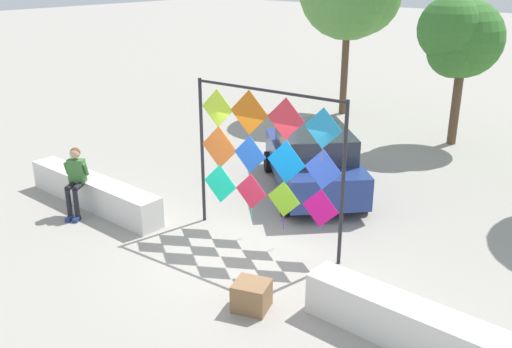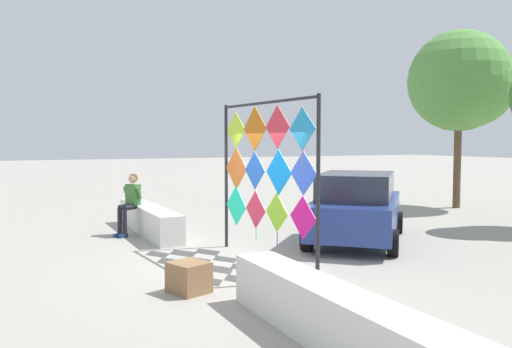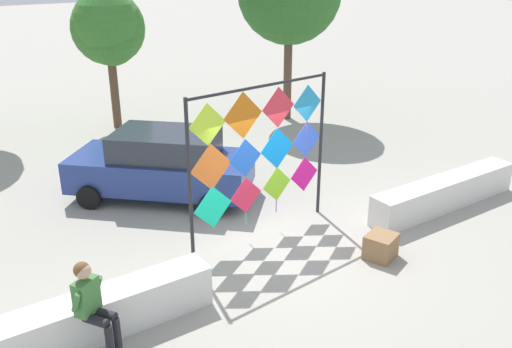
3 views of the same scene
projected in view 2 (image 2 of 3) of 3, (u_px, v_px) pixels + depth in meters
ground at (234, 265)px, 9.85m from camera, size 120.00×120.00×0.00m
plaza_ledge_left at (149, 219)px, 13.32m from camera, size 4.22×0.59×0.69m
plaza_ledge_right at (336, 319)px, 5.86m from camera, size 4.22×0.59×0.69m
kite_display_rack at (265, 166)px, 10.09m from camera, size 3.34×0.36×3.13m
seated_vendor at (130, 199)px, 12.93m from camera, size 0.67×0.74×1.54m
parked_car at (357, 207)px, 12.12m from camera, size 4.24×4.14×1.61m
cardboard_box_large at (189, 277)px, 8.07m from camera, size 0.70×0.67×0.47m
tree_broadleaf at (462, 84)px, 17.97m from camera, size 3.52×3.51×6.19m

